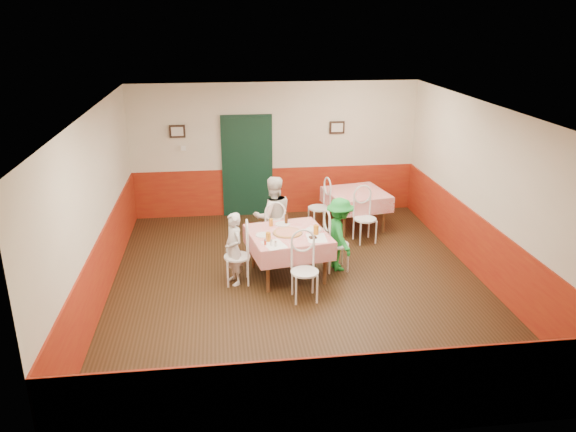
{
  "coord_description": "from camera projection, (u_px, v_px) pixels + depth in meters",
  "views": [
    {
      "loc": [
        -1.18,
        -8.01,
        4.1
      ],
      "look_at": [
        -0.13,
        0.36,
        1.05
      ],
      "focal_mm": 35.0,
      "sensor_mm": 36.0,
      "label": 1
    }
  ],
  "objects": [
    {
      "name": "door",
      "position": [
        247.0,
        167.0,
        11.79
      ],
      "size": [
        0.96,
        0.06,
        2.1
      ],
      "primitive_type": "cube",
      "color": "black",
      "rests_on": "ground"
    },
    {
      "name": "beer_bottle",
      "position": [
        286.0,
        218.0,
        9.42
      ],
      "size": [
        0.06,
        0.06,
        0.21
      ],
      "primitive_type": "cylinder",
      "rotation": [
        0.0,
        0.0,
        0.17
      ],
      "color": "#381C0A",
      "rests_on": "main_table"
    },
    {
      "name": "wainscot_front",
      "position": [
        349.0,
        398.0,
        5.58
      ],
      "size": [
        6.0,
        0.03,
        1.0
      ],
      "primitive_type": "cube",
      "color": "maroon",
      "rests_on": "ground"
    },
    {
      "name": "picture_left",
      "position": [
        177.0,
        131.0,
        11.36
      ],
      "size": [
        0.32,
        0.03,
        0.26
      ],
      "primitive_type": "cube",
      "color": "black",
      "rests_on": "back_wall"
    },
    {
      "name": "chair_far",
      "position": [
        274.0,
        232.0,
        9.94
      ],
      "size": [
        0.44,
        0.44,
        0.9
      ],
      "primitive_type": null,
      "rotation": [
        0.0,
        0.0,
        3.2
      ],
      "color": "white",
      "rests_on": "ground"
    },
    {
      "name": "diner_left",
      "position": [
        234.0,
        249.0,
        8.87
      ],
      "size": [
        0.43,
        0.51,
        1.18
      ],
      "primitive_type": "imported",
      "rotation": [
        0.0,
        0.0,
        -1.17
      ],
      "color": "gray",
      "rests_on": "ground"
    },
    {
      "name": "front_wall",
      "position": [
        353.0,
        319.0,
        5.26
      ],
      "size": [
        6.0,
        0.1,
        2.8
      ],
      "primitive_type": "cube",
      "color": "beige",
      "rests_on": "ground"
    },
    {
      "name": "menu_right",
      "position": [
        317.0,
        238.0,
        8.85
      ],
      "size": [
        0.31,
        0.41,
        0.0
      ],
      "primitive_type": "cube",
      "rotation": [
        0.0,
        0.0,
        -0.04
      ],
      "color": "white",
      "rests_on": "main_table"
    },
    {
      "name": "pizza",
      "position": [
        288.0,
        233.0,
        9.04
      ],
      "size": [
        0.53,
        0.53,
        0.03
      ],
      "primitive_type": "cylinder",
      "rotation": [
        0.0,
        0.0,
        0.17
      ],
      "color": "#B74723",
      "rests_on": "main_table"
    },
    {
      "name": "second_table",
      "position": [
        356.0,
        210.0,
        11.29
      ],
      "size": [
        1.3,
        1.3,
        0.77
      ],
      "primitive_type": "cube",
      "rotation": [
        0.0,
        0.0,
        0.18
      ],
      "color": "red",
      "rests_on": "ground"
    },
    {
      "name": "glass_c",
      "position": [
        271.0,
        222.0,
        9.34
      ],
      "size": [
        0.08,
        0.08,
        0.13
      ],
      "primitive_type": "cylinder",
      "rotation": [
        0.0,
        0.0,
        0.17
      ],
      "color": "#BF7219",
      "rests_on": "main_table"
    },
    {
      "name": "shaker_b",
      "position": [
        276.0,
        244.0,
        8.52
      ],
      "size": [
        0.04,
        0.04,
        0.09
      ],
      "primitive_type": "cylinder",
      "rotation": [
        0.0,
        0.0,
        0.17
      ],
      "color": "silver",
      "rests_on": "main_table"
    },
    {
      "name": "wainscot_right",
      "position": [
        479.0,
        247.0,
        9.18
      ],
      "size": [
        0.03,
        7.0,
        1.0
      ],
      "primitive_type": "cube",
      "color": "maroon",
      "rests_on": "ground"
    },
    {
      "name": "glass_b",
      "position": [
        316.0,
        230.0,
        8.97
      ],
      "size": [
        0.1,
        0.1,
        0.16
      ],
      "primitive_type": "cylinder",
      "rotation": [
        0.0,
        0.0,
        0.17
      ],
      "color": "#BF7219",
      "rests_on": "main_table"
    },
    {
      "name": "wainscot_left",
      "position": [
        104.0,
        266.0,
        8.48
      ],
      "size": [
        0.03,
        7.0,
        1.0
      ],
      "primitive_type": "cube",
      "color": "maroon",
      "rests_on": "ground"
    },
    {
      "name": "chair_second_b",
      "position": [
        365.0,
        219.0,
        10.56
      ],
      "size": [
        0.49,
        0.49,
        0.9
      ],
      "primitive_type": null,
      "rotation": [
        0.0,
        0.0,
        0.18
      ],
      "color": "white",
      "rests_on": "ground"
    },
    {
      "name": "diner_far",
      "position": [
        273.0,
        216.0,
        9.88
      ],
      "size": [
        0.78,
        0.65,
        1.46
      ],
      "primitive_type": "imported",
      "rotation": [
        0.0,
        0.0,
        3.29
      ],
      "color": "gray",
      "rests_on": "ground"
    },
    {
      "name": "chair_near",
      "position": [
        305.0,
        272.0,
        8.41
      ],
      "size": [
        0.44,
        0.44,
        0.9
      ],
      "primitive_type": null,
      "rotation": [
        0.0,
        0.0,
        0.04
      ],
      "color": "white",
      "rests_on": "ground"
    },
    {
      "name": "chair_right",
      "position": [
        336.0,
        244.0,
        9.41
      ],
      "size": [
        0.46,
        0.46,
        0.9
      ],
      "primitive_type": null,
      "rotation": [
        0.0,
        0.0,
        1.66
      ],
      "color": "white",
      "rests_on": "ground"
    },
    {
      "name": "thermostat",
      "position": [
        183.0,
        148.0,
        11.49
      ],
      "size": [
        0.1,
        0.03,
        0.1
      ],
      "primitive_type": "cube",
      "color": "white",
      "rests_on": "back_wall"
    },
    {
      "name": "shaker_c",
      "position": [
        265.0,
        242.0,
        8.57
      ],
      "size": [
        0.04,
        0.04,
        0.09
      ],
      "primitive_type": "cylinder",
      "rotation": [
        0.0,
        0.0,
        0.17
      ],
      "color": "#B23319",
      "rests_on": "main_table"
    },
    {
      "name": "plate_far",
      "position": [
        283.0,
        224.0,
        9.42
      ],
      "size": [
        0.29,
        0.29,
        0.01
      ],
      "primitive_type": "cylinder",
      "rotation": [
        0.0,
        0.0,
        0.17
      ],
      "color": "white",
      "rests_on": "main_table"
    },
    {
      "name": "chair_second_a",
      "position": [
        319.0,
        208.0,
        11.18
      ],
      "size": [
        0.49,
        0.49,
        0.9
      ],
      "primitive_type": null,
      "rotation": [
        0.0,
        0.0,
        -1.4
      ],
      "color": "white",
      "rests_on": "ground"
    },
    {
      "name": "menu_left",
      "position": [
        274.0,
        245.0,
        8.6
      ],
      "size": [
        0.41,
        0.47,
        0.0
      ],
      "primitive_type": "cube",
      "rotation": [
        0.0,
        0.0,
        0.31
      ],
      "color": "white",
      "rests_on": "main_table"
    },
    {
      "name": "glass_a",
      "position": [
        268.0,
        237.0,
        8.7
      ],
      "size": [
        0.09,
        0.09,
        0.15
      ],
      "primitive_type": "cylinder",
      "rotation": [
        0.0,
        0.0,
        0.17
      ],
      "color": "#BF7219",
      "rests_on": "main_table"
    },
    {
      "name": "picture_right",
      "position": [
        337.0,
        127.0,
        11.75
      ],
      "size": [
        0.32,
        0.03,
        0.26
      ],
      "primitive_type": "cube",
      "color": "black",
      "rests_on": "back_wall"
    },
    {
      "name": "plate_left",
      "position": [
        264.0,
        235.0,
        8.96
      ],
      "size": [
        0.29,
        0.29,
        0.01
      ],
      "primitive_type": "cylinder",
      "rotation": [
        0.0,
        0.0,
        0.17
      ],
      "color": "white",
      "rests_on": "main_table"
    },
    {
      "name": "wallet",
      "position": [
        313.0,
        237.0,
        8.85
      ],
      "size": [
        0.12,
        0.11,
        0.02
      ],
      "primitive_type": "cube",
      "rotation": [
        0.0,
        0.0,
        0.17
      ],
      "color": "black",
      "rests_on": "main_table"
    },
    {
      "name": "right_wall",
      "position": [
        486.0,
        195.0,
        8.88
      ],
      "size": [
        0.1,
        7.0,
        2.8
      ],
      "primitive_type": "cube",
      "color": "beige",
      "rests_on": "ground"
    },
    {
      "name": "diner_right",
      "position": [
        339.0,
        234.0,
        9.36
      ],
      "size": [
        0.56,
        0.86,
        1.26
      ],
      "primitive_type": "imported",
      "rotation": [
        0.0,
        0.0,
        1.7
      ],
      "color": "gray",
      "rests_on": "ground"
    },
    {
      "name": "plate_right",
      "position": [
        314.0,
        229.0,
        9.19
      ],
      "size": [
        0.29,
        0.29,
        0.01
      ],
      "primitive_type": "cylinder",
      "rotation": [
        0.0,
        0.0,
        0.17
      ],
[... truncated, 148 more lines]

